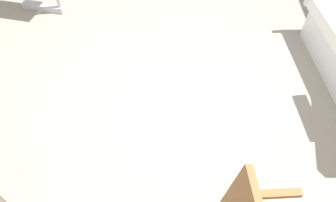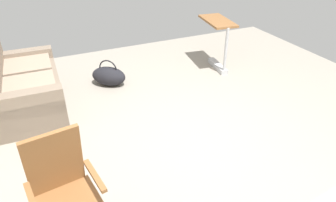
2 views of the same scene
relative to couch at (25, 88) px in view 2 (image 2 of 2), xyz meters
name	(u,v)px [view 2 (image 2 of 2)]	position (x,y,z in m)	size (l,w,h in m)	color
ground_plane	(200,147)	(-1.81, -1.78, -0.31)	(7.05, 7.05, 0.00)	gray
couch	(25,88)	(0.00, 0.00, 0.00)	(1.63, 0.90, 0.85)	#7D6C5C
rocking_chair	(65,195)	(-2.42, -0.19, 0.20)	(0.82, 0.57, 1.05)	brown
overbed_table	(218,39)	(0.07, -3.18, 0.23)	(0.87, 0.51, 0.84)	#B2B5BA
duffel_bag	(109,76)	(0.20, -1.23, -0.15)	(0.61, 0.63, 0.43)	black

